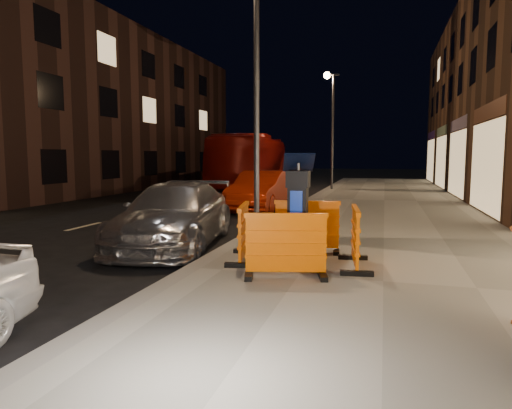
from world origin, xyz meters
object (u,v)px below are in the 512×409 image
(barrier_front, at_px, (286,246))
(barrier_bldgside, at_px, (355,238))
(parking_kiosk, at_px, (298,212))
(barrier_kerbside, at_px, (244,232))
(car_silver, at_px, (175,246))
(bus_doubledecker, at_px, (252,188))
(barrier_back, at_px, (307,226))
(car_red, at_px, (262,210))

(barrier_front, relative_size, barrier_bldgside, 1.00)
(barrier_front, bearing_deg, barrier_bldgside, 31.10)
(parking_kiosk, relative_size, barrier_kerbside, 1.40)
(car_silver, xyz_separation_m, bus_doubledecker, (-3.21, 16.98, 0.00))
(barrier_front, xyz_separation_m, barrier_back, (0.00, 1.90, 0.00))
(parking_kiosk, relative_size, bus_doubledecker, 0.15)
(barrier_back, relative_size, barrier_bldgside, 1.00)
(barrier_kerbside, xyz_separation_m, car_silver, (-2.03, 1.48, -0.64))
(barrier_back, distance_m, car_red, 7.85)
(barrier_front, relative_size, bus_doubledecker, 0.11)
(barrier_back, relative_size, car_red, 0.29)
(car_silver, bearing_deg, barrier_back, -18.85)
(parking_kiosk, xyz_separation_m, car_red, (-2.83, 8.24, -1.02))
(barrier_back, xyz_separation_m, car_silver, (-2.98, 0.53, -0.64))
(barrier_back, height_order, car_silver, barrier_back)
(car_silver, bearing_deg, parking_kiosk, -35.20)
(barrier_back, bearing_deg, barrier_bldgside, -50.90)
(barrier_bldgside, distance_m, bus_doubledecker, 19.80)
(barrier_front, xyz_separation_m, barrier_bldgside, (0.95, 0.95, 0.00))
(car_silver, bearing_deg, bus_doubledecker, 91.85)
(parking_kiosk, relative_size, car_red, 0.41)
(barrier_back, xyz_separation_m, car_red, (-2.83, 7.29, -0.64))
(barrier_back, height_order, bus_doubledecker, bus_doubledecker)
(barrier_back, distance_m, barrier_bldgside, 1.34)
(barrier_front, bearing_deg, car_silver, 126.94)
(barrier_kerbside, relative_size, bus_doubledecker, 0.11)
(barrier_back, xyz_separation_m, barrier_kerbside, (-0.95, -0.95, 0.00))
(barrier_kerbside, bearing_deg, barrier_bldgside, -100.90)
(barrier_kerbside, bearing_deg, parking_kiosk, -100.90)
(barrier_kerbside, bearing_deg, barrier_front, -145.90)
(parking_kiosk, bearing_deg, barrier_front, -98.90)
(parking_kiosk, xyz_separation_m, barrier_back, (0.00, 0.95, -0.39))
(parking_kiosk, bearing_deg, barrier_bldgside, -8.90)
(car_silver, relative_size, bus_doubledecker, 0.41)
(barrier_front, height_order, car_silver, barrier_front)
(barrier_bldgside, relative_size, car_silver, 0.27)
(barrier_bldgside, relative_size, car_red, 0.29)
(barrier_back, relative_size, bus_doubledecker, 0.11)
(barrier_back, bearing_deg, bus_doubledecker, 103.56)
(bus_doubledecker, bearing_deg, barrier_kerbside, -79.57)
(barrier_kerbside, height_order, barrier_bldgside, same)
(barrier_bldgside, bearing_deg, barrier_back, 38.10)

